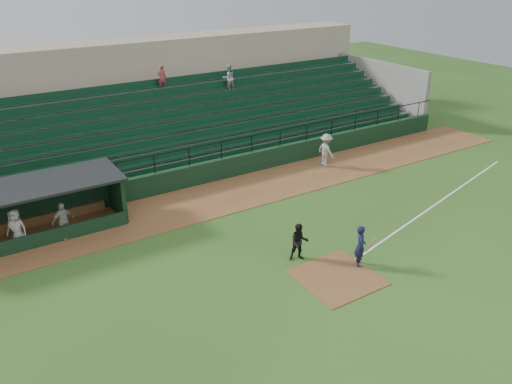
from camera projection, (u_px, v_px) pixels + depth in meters
ground at (321, 266)px, 20.98m from camera, size 90.00×90.00×0.00m
warning_track at (226, 196)px, 27.12m from camera, size 40.00×4.00×0.03m
home_plate_dirt at (337, 277)px, 20.20m from camera, size 3.00×3.00×0.03m
foul_line at (430, 208)px, 25.78m from camera, size 17.49×4.44×0.01m
stadium_structure at (160, 116)px, 32.66m from camera, size 38.00×13.08×6.40m
dugout at (20, 206)px, 23.03m from camera, size 8.90×3.20×2.42m
batter_at_plate at (360, 246)px, 20.67m from camera, size 1.15×0.79×1.81m
umpire at (299, 242)px, 21.10m from camera, size 0.98×0.89×1.64m
runner at (326, 150)px, 30.57m from camera, size 0.77×1.31×2.01m
dugout_player_a at (63, 221)px, 22.62m from camera, size 1.10×0.68×1.75m
dugout_player_b at (17, 228)px, 21.95m from camera, size 1.05×0.98×1.80m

